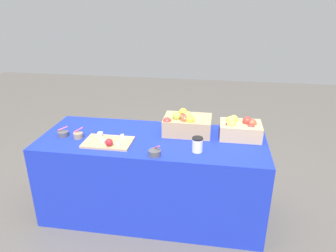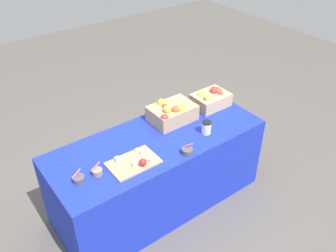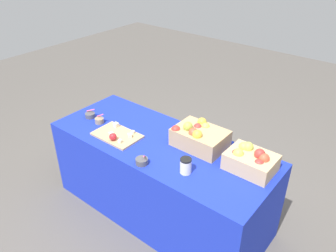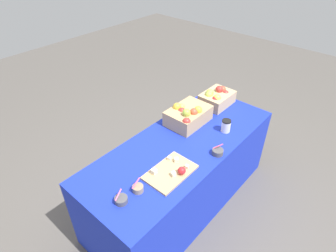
% 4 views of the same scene
% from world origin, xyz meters
% --- Properties ---
extents(ground_plane, '(10.00, 10.00, 0.00)m').
position_xyz_m(ground_plane, '(0.00, 0.00, 0.00)').
color(ground_plane, '#56514C').
extents(table, '(1.90, 0.76, 0.74)m').
position_xyz_m(table, '(0.00, 0.00, 0.37)').
color(table, '#192DB7').
rests_on(table, ground_plane).
extents(apple_crate_left, '(0.34, 0.25, 0.18)m').
position_xyz_m(apple_crate_left, '(0.73, 0.13, 0.82)').
color(apple_crate_left, tan).
rests_on(apple_crate_left, table).
extents(apple_crate_middle, '(0.41, 0.28, 0.20)m').
position_xyz_m(apple_crate_middle, '(0.27, 0.15, 0.82)').
color(apple_crate_middle, tan).
rests_on(apple_crate_middle, table).
extents(cutting_board_front, '(0.39, 0.25, 0.08)m').
position_xyz_m(cutting_board_front, '(-0.33, -0.16, 0.75)').
color(cutting_board_front, tan).
rests_on(cutting_board_front, table).
extents(sample_bowl_near, '(0.08, 0.08, 0.10)m').
position_xyz_m(sample_bowl_near, '(-0.62, -0.10, 0.76)').
color(sample_bowl_near, gray).
rests_on(sample_bowl_near, table).
extents(sample_bowl_mid, '(0.09, 0.09, 0.09)m').
position_xyz_m(sample_bowl_mid, '(-0.76, -0.08, 0.76)').
color(sample_bowl_mid, '#4C4C51').
rests_on(sample_bowl_mid, table).
extents(sample_bowl_far, '(0.09, 0.09, 0.10)m').
position_xyz_m(sample_bowl_far, '(0.08, -0.31, 0.76)').
color(sample_bowl_far, '#4C4C51').
rests_on(sample_bowl_far, table).
extents(coffee_cup, '(0.08, 0.08, 0.12)m').
position_xyz_m(coffee_cup, '(0.39, -0.19, 0.80)').
color(coffee_cup, silver).
rests_on(coffee_cup, table).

